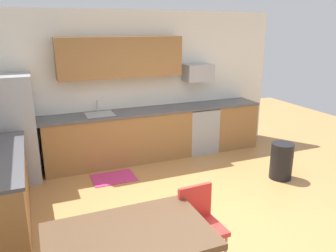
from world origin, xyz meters
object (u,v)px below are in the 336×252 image
refrigerator (11,129)px  microwave (198,73)px  dining_table (129,239)px  chair_near_table (200,221)px  oven_range (199,128)px  trash_bin (281,161)px

refrigerator → microwave: microwave is taller
microwave → dining_table: 4.26m
refrigerator → chair_near_table: (1.81, -2.96, -0.35)m
oven_range → chair_near_table: oven_range is taller
dining_table → oven_range: bearing=53.9°
microwave → trash_bin: (0.64, -1.80, -1.26)m
trash_bin → chair_near_table: bearing=-148.9°
microwave → chair_near_table: size_ratio=0.64×
microwave → dining_table: microwave is taller
refrigerator → chair_near_table: size_ratio=2.02×
refrigerator → microwave: (3.39, 0.18, 0.70)m
refrigerator → microwave: bearing=3.0°
microwave → chair_near_table: 3.67m
refrigerator → trash_bin: refrigerator is taller
refrigerator → trash_bin: size_ratio=2.86×
oven_range → dining_table: size_ratio=0.65×
oven_range → dining_table: 4.09m
chair_near_table → trash_bin: (2.22, 1.34, -0.20)m
oven_range → microwave: microwave is taller
refrigerator → chair_near_table: 3.48m
oven_range → chair_near_table: 3.43m
dining_table → trash_bin: (3.04, 1.60, -0.38)m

